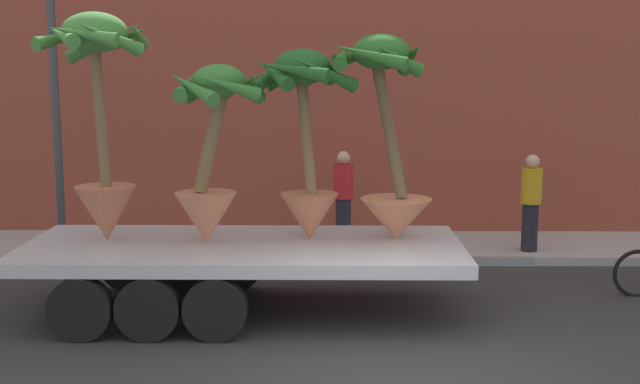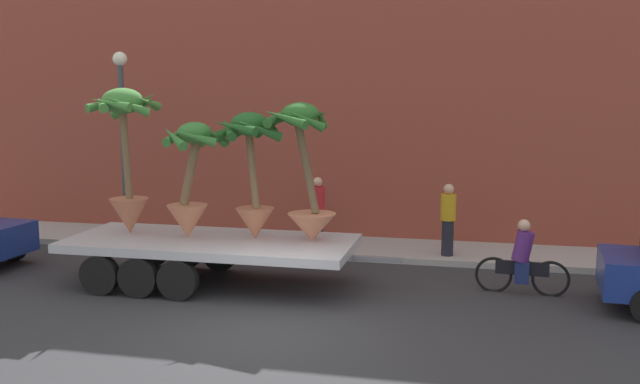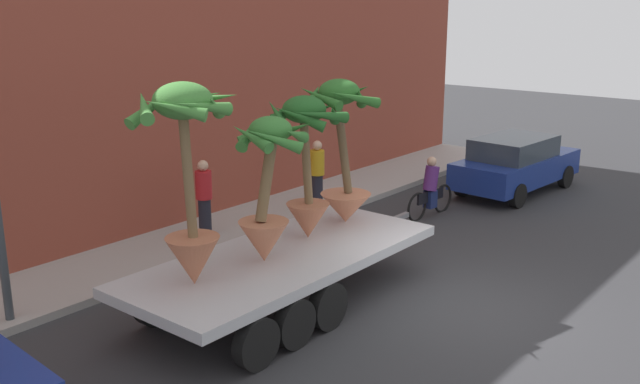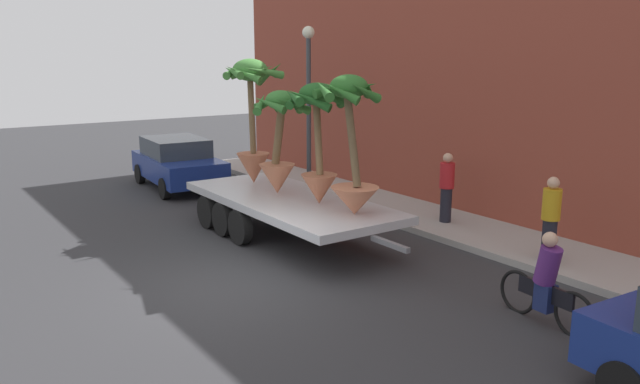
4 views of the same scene
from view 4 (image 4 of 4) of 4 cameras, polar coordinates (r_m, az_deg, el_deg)
name	(u,v)px [view 4 (image 4 of 4)]	position (r m, az deg, el deg)	size (l,w,h in m)	color
ground_plane	(237,284)	(11.82, -7.60, -8.35)	(60.00, 60.00, 0.00)	#2D2D30
sidewalk	(462,229)	(15.42, 12.92, -3.28)	(24.00, 2.20, 0.15)	#A39E99
building_facade	(519,60)	(16.17, 17.75, 11.42)	(24.00, 1.20, 8.08)	brown
flatbed_trailer	(283,204)	(14.54, -3.38, -1.10)	(6.96, 2.53, 0.98)	#B7BABF
potted_palm_rear	(252,114)	(15.71, -6.22, 7.14)	(1.63, 1.54, 3.10)	#B26647
potted_palm_middle	(318,136)	(13.44, -0.22, 5.15)	(1.51, 1.60, 2.62)	#B26647
potted_palm_front	(352,148)	(12.58, 2.92, 4.05)	(1.46, 1.48, 2.82)	#C17251
potted_palm_extra	(279,143)	(14.40, -3.80, 4.48)	(1.38, 1.43, 2.42)	#C17251
cyclist	(546,284)	(10.49, 20.03, -7.89)	(1.84, 0.37, 1.54)	black
trailing_car	(178,162)	(20.35, -12.91, 2.69)	(4.23, 2.20, 1.58)	navy
pedestrian_near_gate	(447,186)	(15.46, 11.53, 0.52)	(0.36, 0.36, 1.71)	black
pedestrian_far_left	(551,217)	(13.08, 20.38, -2.20)	(0.36, 0.36, 1.71)	black
street_lamp	(309,88)	(18.46, -1.05, 9.54)	(0.36, 0.36, 4.83)	#383D42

